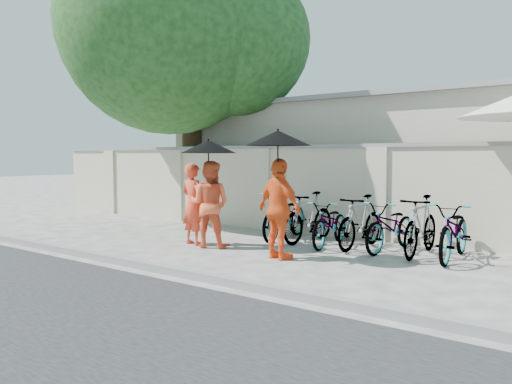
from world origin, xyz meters
The scene contains 17 objects.
ground centered at (0.00, 0.00, 0.00)m, with size 80.00×80.00×0.00m, color #B7B5B1.
kerb centered at (0.00, -1.70, 0.06)m, with size 40.00×0.16×0.12m, color gray.
compound_wall centered at (1.00, 3.20, 1.00)m, with size 20.00×0.30×2.00m, color beige.
building_behind centered at (2.00, 7.00, 1.60)m, with size 14.00×6.00×3.20m, color #BEB69D.
shade_tree centered at (-3.66, 2.97, 5.10)m, with size 6.70×6.20×8.20m.
monk_left centered at (-0.85, 0.42, 0.83)m, with size 0.61×0.40×1.67m, color #EC4529.
monk_center centered at (-0.38, 0.40, 0.86)m, with size 0.83×0.65×1.72m, color #F56233.
parasol_center centered at (-0.33, 0.32, 1.99)m, with size 1.10×1.10×1.15m.
monk_right centered at (1.39, 0.24, 0.88)m, with size 1.04×0.43×1.77m, color #F85D1F.
parasol_right centered at (1.41, 0.16, 2.12)m, with size 1.13×1.13×1.24m.
bike_0 centered at (0.32, 2.07, 0.52)m, with size 0.69×1.97×1.04m, color gray.
bike_1 centered at (0.92, 2.05, 0.53)m, with size 0.50×1.77×1.06m, color gray.
bike_2 centered at (1.51, 1.90, 0.46)m, with size 0.61×1.75×0.92m, color gray.
bike_3 centered at (2.11, 2.01, 0.53)m, with size 0.49×1.75×1.05m, color gray.
bike_4 centered at (2.70, 2.10, 0.48)m, with size 0.64×1.84×0.97m, color gray.
bike_5 centered at (3.30, 1.99, 0.55)m, with size 0.52×1.83×1.10m, color gray.
bike_6 centered at (3.89, 1.98, 0.51)m, with size 0.68×1.94×1.02m, color gray.
Camera 1 is at (6.23, -6.95, 1.79)m, focal length 35.00 mm.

